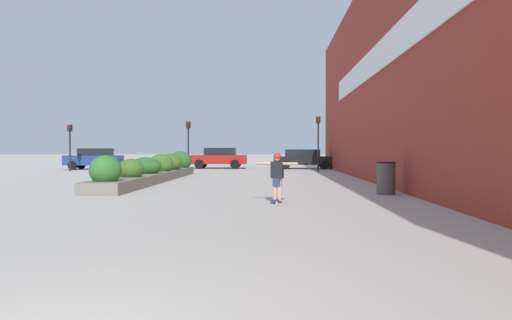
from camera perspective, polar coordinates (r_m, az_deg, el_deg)
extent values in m
cube|color=maroon|center=(20.86, 15.22, 10.59)|extent=(0.60, 44.57, 9.79)
cube|color=white|center=(19.80, 14.99, 12.32)|extent=(0.06, 28.56, 1.20)
cube|color=slate|center=(23.67, -11.68, -1.90)|extent=(1.39, 14.91, 0.41)
ellipsoid|color=#33702D|center=(17.53, -16.83, -1.11)|extent=(1.07, 1.13, 1.00)
ellipsoid|color=#3D6623|center=(19.95, -14.11, -1.02)|extent=(1.01, 1.05, 0.81)
ellipsoid|color=#286028|center=(22.72, -12.49, -0.73)|extent=(1.41, 1.26, 0.83)
ellipsoid|color=#3D6623|center=(24.98, -10.81, -0.43)|extent=(1.20, 1.00, 0.96)
ellipsoid|color=#3D6623|center=(27.00, -9.79, -0.31)|extent=(1.30, 1.45, 0.96)
ellipsoid|color=#286028|center=(29.88, -8.64, -0.06)|extent=(1.38, 1.25, 1.11)
cube|color=navy|center=(13.78, 2.43, -4.55)|extent=(0.44, 0.75, 0.01)
cylinder|color=beige|center=(14.06, 2.49, -4.69)|extent=(0.07, 0.08, 0.06)
cylinder|color=beige|center=(14.00, 3.12, -4.72)|extent=(0.07, 0.08, 0.06)
cylinder|color=beige|center=(13.58, 1.73, -4.90)|extent=(0.07, 0.08, 0.06)
cylinder|color=beige|center=(13.52, 2.38, -4.93)|extent=(0.07, 0.08, 0.06)
cylinder|color=tan|center=(13.78, 2.16, -3.31)|extent=(0.14, 0.14, 0.59)
cylinder|color=tan|center=(13.73, 2.71, -3.32)|extent=(0.14, 0.14, 0.59)
cube|color=navy|center=(13.74, 2.43, -2.53)|extent=(0.26, 0.24, 0.21)
cube|color=black|center=(13.73, 2.44, -1.14)|extent=(0.37, 0.27, 0.46)
cylinder|color=tan|center=(13.86, 0.96, -0.39)|extent=(0.43, 0.23, 0.08)
cylinder|color=tan|center=(13.59, 3.95, -0.43)|extent=(0.43, 0.23, 0.08)
sphere|color=tan|center=(13.72, 2.44, 0.22)|extent=(0.19, 0.19, 0.19)
sphere|color=red|center=(13.72, 2.44, 0.36)|extent=(0.22, 0.22, 0.22)
cylinder|color=#514C47|center=(16.96, 14.63, -2.09)|extent=(0.60, 0.60, 1.02)
cylinder|color=black|center=(16.94, 14.64, -0.28)|extent=(0.63, 0.63, 0.05)
cube|color=maroon|center=(39.10, -4.33, 0.06)|extent=(4.40, 1.88, 0.69)
cube|color=black|center=(39.07, -4.07, 0.98)|extent=(2.42, 1.66, 0.56)
cylinder|color=black|center=(38.40, -6.50, -0.48)|extent=(0.72, 0.22, 0.72)
cylinder|color=black|center=(40.17, -6.12, -0.40)|extent=(0.72, 0.22, 0.72)
cylinder|color=black|center=(38.09, -2.44, -0.48)|extent=(0.72, 0.22, 0.72)
cylinder|color=black|center=(39.87, -2.24, -0.41)|extent=(0.72, 0.22, 0.72)
cube|color=navy|center=(38.93, -18.07, -0.03)|extent=(4.06, 1.72, 0.72)
cube|color=black|center=(38.87, -17.85, 0.89)|extent=(2.23, 1.51, 0.52)
cylinder|color=black|center=(38.64, -20.23, -0.58)|extent=(0.65, 0.22, 0.65)
cylinder|color=black|center=(40.15, -19.35, -0.51)|extent=(0.65, 0.22, 0.65)
cylinder|color=black|center=(37.76, -16.69, -0.60)|extent=(0.65, 0.22, 0.65)
cylinder|color=black|center=(39.30, -15.93, -0.53)|extent=(0.65, 0.22, 0.65)
cube|color=#BCBCC1|center=(42.76, 17.39, 0.00)|extent=(4.73, 1.84, 0.55)
cube|color=black|center=(42.81, 17.64, 0.70)|extent=(2.60, 1.62, 0.50)
cylinder|color=black|center=(41.56, 15.75, -0.40)|extent=(0.69, 0.22, 0.69)
cylinder|color=black|center=(43.25, 15.21, -0.34)|extent=(0.69, 0.22, 0.69)
cylinder|color=black|center=(42.35, 19.61, -0.40)|extent=(0.69, 0.22, 0.69)
cylinder|color=black|center=(44.01, 18.93, -0.34)|extent=(0.69, 0.22, 0.69)
cube|color=black|center=(38.47, 5.58, -0.06)|extent=(4.76, 1.80, 0.62)
cube|color=black|center=(38.45, 5.30, 0.81)|extent=(2.62, 1.58, 0.54)
cylinder|color=black|center=(39.45, 7.64, -0.48)|extent=(0.65, 0.22, 0.65)
cylinder|color=black|center=(37.75, 7.90, -0.56)|extent=(0.65, 0.22, 0.65)
cylinder|color=black|center=(39.27, 3.35, -0.48)|extent=(0.65, 0.22, 0.65)
cylinder|color=black|center=(37.56, 3.41, -0.56)|extent=(0.65, 0.22, 0.65)
cylinder|color=black|center=(33.67, -7.74, 1.16)|extent=(0.11, 0.11, 2.91)
cube|color=black|center=(33.72, -7.75, 4.02)|extent=(0.28, 0.20, 0.45)
sphere|color=red|center=(33.60, -7.79, 4.28)|extent=(0.15, 0.15, 0.15)
sphere|color=#2D2823|center=(33.60, -7.78, 4.03)|extent=(0.15, 0.15, 0.15)
sphere|color=#2D2823|center=(33.59, -7.78, 3.77)|extent=(0.15, 0.15, 0.15)
cylinder|color=black|center=(33.55, 7.12, 1.43)|extent=(0.11, 0.11, 3.23)
cube|color=black|center=(33.60, 7.13, 4.58)|extent=(0.28, 0.20, 0.45)
sphere|color=red|center=(33.49, 7.15, 4.84)|extent=(0.15, 0.15, 0.15)
sphere|color=#2D2823|center=(33.48, 7.15, 4.59)|extent=(0.15, 0.15, 0.15)
sphere|color=#2D2823|center=(33.47, 7.15, 4.33)|extent=(0.15, 0.15, 0.15)
cylinder|color=black|center=(36.02, -20.49, 0.93)|extent=(0.11, 0.11, 2.71)
cube|color=black|center=(36.05, -20.51, 3.44)|extent=(0.28, 0.20, 0.45)
sphere|color=red|center=(35.95, -20.58, 3.68)|extent=(0.15, 0.15, 0.15)
sphere|color=#2D2823|center=(35.94, -20.58, 3.44)|extent=(0.15, 0.15, 0.15)
sphere|color=#2D2823|center=(35.93, -20.58, 3.20)|extent=(0.15, 0.15, 0.15)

